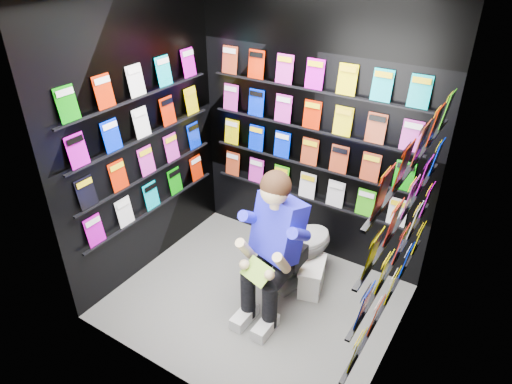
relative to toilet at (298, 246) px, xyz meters
The scene contains 13 objects.
floor 0.65m from the toilet, 107.85° to the right, with size 2.40×2.40×0.00m, color slate.
wall_back 1.07m from the toilet, 108.33° to the left, with size 2.40×0.04×2.60m, color black.
wall_front 1.78m from the toilet, 96.18° to the right, with size 2.40×0.04×2.60m, color black.
wall_left 1.73m from the toilet, 159.60° to the right, with size 0.04×2.00×2.60m, color black.
wall_right 1.48m from the toilet, 26.06° to the right, with size 0.04×2.00×2.60m, color black.
comics_back 1.06m from the toilet, 109.43° to the left, with size 2.10×0.06×1.37m, color #BC1F03, non-canonical shape.
comics_left 1.71m from the toilet, 159.18° to the right, with size 0.06×1.70×1.37m, color #BC1F03, non-canonical shape.
comics_right 1.47m from the toilet, 26.73° to the right, with size 0.06×1.70×1.37m, color #BC1F03, non-canonical shape.
toilet is the anchor object (origin of this frame).
longbox 0.32m from the toilet, 23.56° to the right, with size 0.19×0.35×0.27m, color white.
longbox_lid 0.23m from the toilet, 23.56° to the right, with size 0.21×0.37×0.03m, color white.
reader 0.57m from the toilet, 90.00° to the right, with size 0.56×0.82×1.50m, color #1310D3, non-canonical shape.
held_comic 0.76m from the toilet, 90.00° to the right, with size 0.26×0.01×0.18m, color green.
Camera 1 is at (1.67, -2.61, 2.97)m, focal length 32.00 mm.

